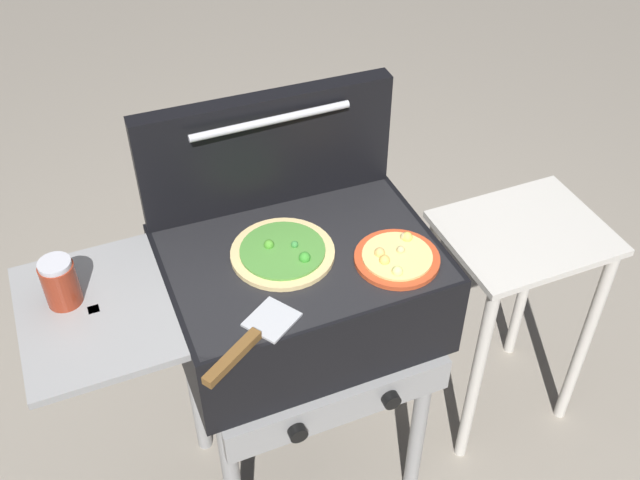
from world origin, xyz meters
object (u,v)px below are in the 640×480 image
(grill, at_px, (297,297))
(pizza_cheese, at_px, (397,257))
(pizza_veggie, at_px, (283,252))
(spatula, at_px, (249,341))
(sauce_jar, at_px, (60,282))
(prep_table, at_px, (513,286))

(grill, relative_size, pizza_cheese, 4.82)
(grill, distance_m, pizza_veggie, 0.16)
(pizza_veggie, bearing_deg, grill, -18.96)
(grill, distance_m, pizza_cheese, 0.28)
(grill, bearing_deg, spatula, -130.50)
(sauce_jar, xyz_separation_m, spatula, (0.33, -0.27, -0.05))
(pizza_cheese, relative_size, spatula, 0.80)
(pizza_veggie, bearing_deg, pizza_cheese, -26.65)
(pizza_cheese, distance_m, prep_table, 0.61)
(pizza_cheese, distance_m, sauce_jar, 0.74)
(pizza_cheese, bearing_deg, pizza_veggie, 153.35)
(grill, height_order, pizza_cheese, pizza_cheese)
(pizza_cheese, height_order, prep_table, pizza_cheese)
(grill, height_order, sauce_jar, sauce_jar)
(pizza_veggie, bearing_deg, sauce_jar, 174.89)
(pizza_veggie, xyz_separation_m, pizza_cheese, (0.24, -0.12, 0.00))
(pizza_cheese, bearing_deg, spatula, -164.67)
(grill, bearing_deg, pizza_veggie, 161.04)
(pizza_cheese, height_order, sauce_jar, sauce_jar)
(pizza_veggie, bearing_deg, spatula, -124.92)
(pizza_veggie, xyz_separation_m, sauce_jar, (-0.49, 0.04, 0.05))
(grill, relative_size, prep_table, 1.28)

